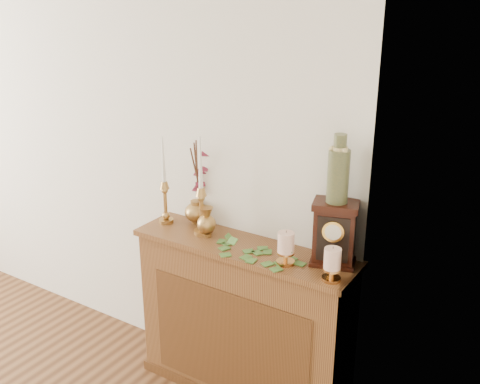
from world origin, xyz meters
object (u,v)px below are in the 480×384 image
Objects in this scene: candlestick_center at (201,203)px; bud_vase at (206,222)px; ginger_jar at (201,184)px; candlestick_left at (165,195)px; ceramic_vase at (338,172)px; mantel_clock at (334,234)px.

candlestick_center reaches higher than bud_vase.
bud_vase is 0.33× the size of ginger_jar.
candlestick_center is at bearing -3.89° from candlestick_left.
ginger_jar reaches higher than bud_vase.
candlestick_left is 1.55× the size of ceramic_vase.
candlestick_left is 0.32m from bud_vase.
candlestick_center is at bearing 164.96° from bud_vase.
bud_vase is (0.31, -0.03, -0.08)m from candlestick_left.
candlestick_center is at bearing -175.09° from ceramic_vase.
ceramic_vase reaches higher than mantel_clock.
candlestick_left is at bearing 174.68° from bud_vase.
mantel_clock is 0.98× the size of ceramic_vase.
ginger_jar is at bearing 133.40° from bud_vase.
candlestick_left is 3.03× the size of bud_vase.
ginger_jar is (0.16, 0.13, 0.06)m from candlestick_left.
candlestick_left is 0.21m from ginger_jar.
candlestick_center reaches higher than mantel_clock.
candlestick_center is (0.27, -0.02, 0.01)m from candlestick_left.
ginger_jar is (-0.11, 0.15, 0.05)m from candlestick_center.
ginger_jar is at bearing 39.38° from candlestick_left.
ceramic_vase is (0.85, -0.08, 0.24)m from ginger_jar.
bud_vase is at bearing -5.32° from candlestick_left.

